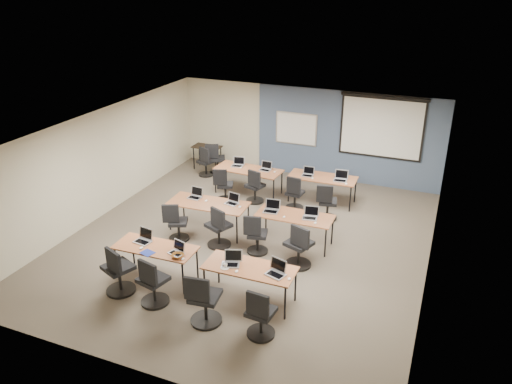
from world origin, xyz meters
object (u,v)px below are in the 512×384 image
at_px(laptop_6, 272,209).
at_px(training_table_mid_right, 295,217).
at_px(task_chair_10, 294,196).
at_px(task_chair_8, 224,188).
at_px(training_table_front_right, 250,269).
at_px(laptop_1, 177,250).
at_px(training_table_back_right, 322,178).
at_px(task_chair_3, 260,317).
at_px(laptop_4, 195,195).
at_px(spare_chair_a, 216,161).
at_px(laptop_8, 238,164).
at_px(task_chair_1, 153,285).
at_px(training_table_mid_left, 208,204).
at_px(laptop_7, 310,215).
at_px(task_chair_0, 118,274).
at_px(laptop_5, 232,201).
at_px(spare_chair_b, 205,164).
at_px(training_table_front_left, 155,249).
at_px(laptop_11, 341,178).
at_px(laptop_9, 266,168).
at_px(laptop_10, 308,173).
at_px(utility_table, 207,149).
at_px(task_chair_5, 219,230).
at_px(whiteboard, 296,129).
at_px(task_chair_2, 204,303).
at_px(laptop_3, 276,271).
at_px(laptop_2, 232,261).
at_px(task_chair_11, 327,205).
at_px(task_chair_7, 299,249).
at_px(laptop_0, 144,238).
at_px(task_chair_6, 256,237).
at_px(training_table_back_left, 248,170).

bearing_deg(laptop_6, training_table_mid_right, -8.06).
bearing_deg(task_chair_10, task_chair_8, -168.45).
height_order(training_table_front_right, laptop_1, laptop_1).
relative_size(training_table_back_right, task_chair_3, 1.84).
relative_size(laptop_4, spare_chair_a, 0.32).
bearing_deg(laptop_8, task_chair_1, -92.61).
distance_m(task_chair_3, laptop_6, 3.47).
xyz_separation_m(laptop_4, task_chair_10, (1.98, 1.73, -0.40)).
distance_m(training_table_mid_left, laptop_7, 2.48).
relative_size(task_chair_0, laptop_5, 3.41).
xyz_separation_m(training_table_front_right, task_chair_0, (-2.44, -0.75, -0.25)).
relative_size(spare_chair_a, spare_chair_b, 1.04).
height_order(training_table_front_left, task_chair_10, task_chair_10).
bearing_deg(task_chair_8, laptop_11, -3.74).
height_order(task_chair_1, laptop_9, task_chair_1).
bearing_deg(laptop_5, laptop_10, 75.64).
height_order(utility_table, spare_chair_a, spare_chair_a).
height_order(task_chair_1, laptop_4, task_chair_1).
xyz_separation_m(task_chair_0, task_chair_5, (1.00, 2.35, -0.01)).
distance_m(training_table_mid_right, task_chair_8, 2.96).
bearing_deg(training_table_mid_right, task_chair_10, 107.44).
xyz_separation_m(whiteboard, task_chair_0, (-1.20, -7.29, -1.01)).
xyz_separation_m(task_chair_2, laptop_9, (-1.04, 5.70, 0.36)).
bearing_deg(laptop_3, task_chair_10, 120.89).
xyz_separation_m(whiteboard, task_chair_5, (-0.20, -4.94, -1.03)).
distance_m(laptop_2, spare_chair_a, 6.47).
bearing_deg(training_table_mid_left, training_table_back_right, 48.75).
xyz_separation_m(laptop_5, laptop_11, (2.04, 2.37, 0.01)).
height_order(laptop_7, task_chair_11, same).
distance_m(training_table_back_right, task_chair_10, 0.95).
bearing_deg(task_chair_10, whiteboard, 113.12).
height_order(task_chair_3, laptop_10, task_chair_3).
distance_m(laptop_5, spare_chair_a, 3.81).
height_order(laptop_3, task_chair_7, task_chair_7).
bearing_deg(task_chair_5, laptop_10, 94.94).
bearing_deg(task_chair_2, laptop_4, 113.22).
relative_size(training_table_front_right, task_chair_5, 1.70).
distance_m(training_table_front_left, utility_table, 6.24).
bearing_deg(training_table_front_left, task_chair_3, -20.14).
bearing_deg(laptop_4, laptop_0, -84.55).
distance_m(task_chair_8, task_chair_10, 1.96).
bearing_deg(laptop_10, training_table_front_right, -89.04).
height_order(laptop_11, task_chair_11, laptop_11).
height_order(task_chair_6, laptop_10, same).
bearing_deg(laptop_7, task_chair_7, -97.58).
bearing_deg(spare_chair_a, task_chair_7, -73.62).
xyz_separation_m(training_table_back_right, laptop_9, (-1.60, -0.10, 0.10)).
bearing_deg(task_chair_2, training_table_back_left, 97.95).
distance_m(laptop_6, spare_chair_b, 4.42).
xyz_separation_m(utility_table, spare_chair_b, (0.23, -0.57, -0.26)).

